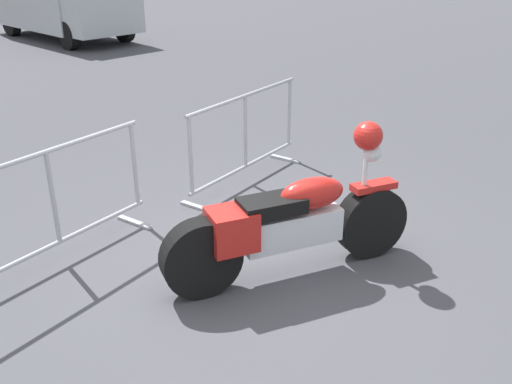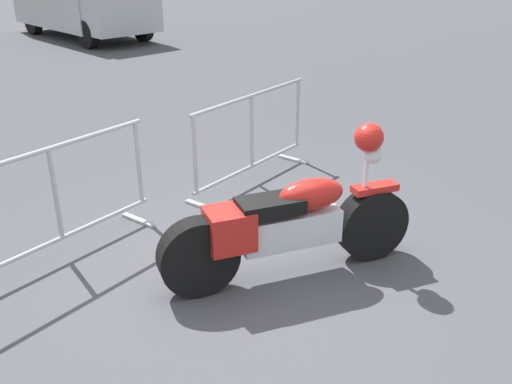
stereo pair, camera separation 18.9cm
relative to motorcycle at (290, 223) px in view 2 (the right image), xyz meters
The scene contains 5 objects.
ground_plane 0.63m from the motorcycle, 133.55° to the left, with size 120.00×120.00×0.00m, color #424247.
motorcycle is the anchor object (origin of this frame).
crowd_barrier_near 2.06m from the motorcycle, 126.41° to the left, with size 2.01×0.66×1.07m.
crowd_barrier_far 2.06m from the motorcycle, 53.57° to the left, with size 2.01×0.66×1.07m.
planter_island 18.53m from the motorcycle, 64.43° to the left, with size 4.71×4.71×1.22m.
Camera 2 is at (-2.98, -3.04, 2.68)m, focal length 40.00 mm.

